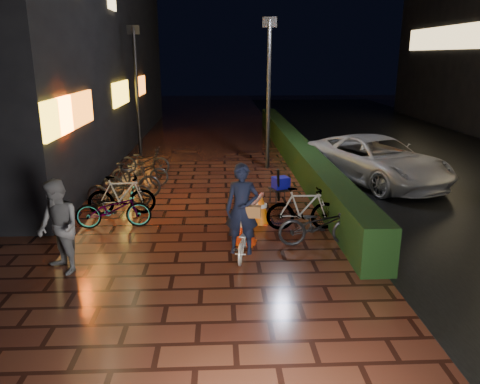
{
  "coord_description": "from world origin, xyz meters",
  "views": [
    {
      "loc": [
        0.36,
        -9.78,
        4.01
      ],
      "look_at": [
        0.81,
        0.16,
        1.1
      ],
      "focal_mm": 35.0,
      "sensor_mm": 36.0,
      "label": 1
    }
  ],
  "objects_px": {
    "bystander_person": "(58,227)",
    "cyclist": "(242,223)",
    "cart_assembly": "(281,184)",
    "van": "(376,160)",
    "traffic_barrier": "(254,217)"
  },
  "relations": [
    {
      "from": "van",
      "to": "bystander_person",
      "type": "bearing_deg",
      "value": -165.86
    },
    {
      "from": "cart_assembly",
      "to": "traffic_barrier",
      "type": "bearing_deg",
      "value": -112.29
    },
    {
      "from": "van",
      "to": "cyclist",
      "type": "height_order",
      "value": "cyclist"
    },
    {
      "from": "van",
      "to": "traffic_barrier",
      "type": "distance_m",
      "value": 6.17
    },
    {
      "from": "bystander_person",
      "to": "cart_assembly",
      "type": "height_order",
      "value": "bystander_person"
    },
    {
      "from": "bystander_person",
      "to": "cart_assembly",
      "type": "relative_size",
      "value": 1.68
    },
    {
      "from": "traffic_barrier",
      "to": "van",
      "type": "bearing_deg",
      "value": 45.54
    },
    {
      "from": "traffic_barrier",
      "to": "cyclist",
      "type": "bearing_deg",
      "value": -103.67
    },
    {
      "from": "van",
      "to": "cyclist",
      "type": "distance_m",
      "value": 7.42
    },
    {
      "from": "bystander_person",
      "to": "van",
      "type": "height_order",
      "value": "bystander_person"
    },
    {
      "from": "van",
      "to": "cyclist",
      "type": "bearing_deg",
      "value": -152.47
    },
    {
      "from": "cyclist",
      "to": "cart_assembly",
      "type": "height_order",
      "value": "cyclist"
    },
    {
      "from": "bystander_person",
      "to": "cyclist",
      "type": "height_order",
      "value": "cyclist"
    },
    {
      "from": "bystander_person",
      "to": "traffic_barrier",
      "type": "distance_m",
      "value": 4.32
    },
    {
      "from": "bystander_person",
      "to": "cyclist",
      "type": "bearing_deg",
      "value": 55.6
    }
  ]
}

